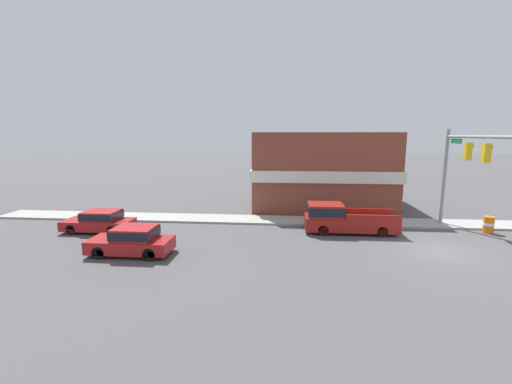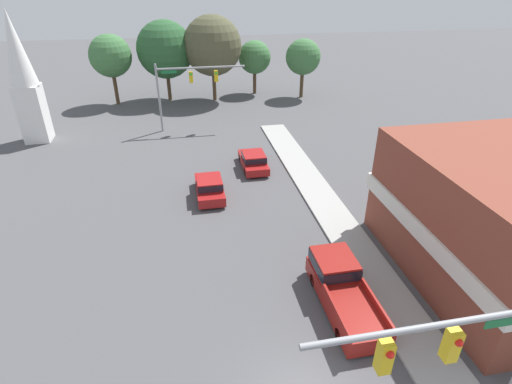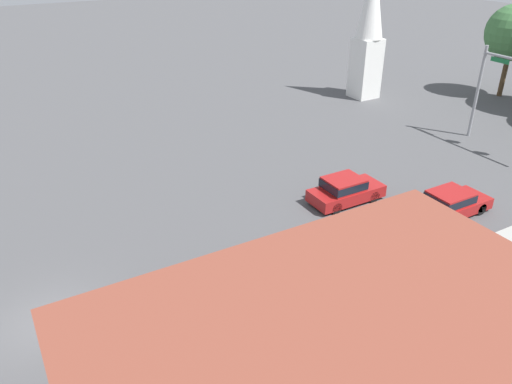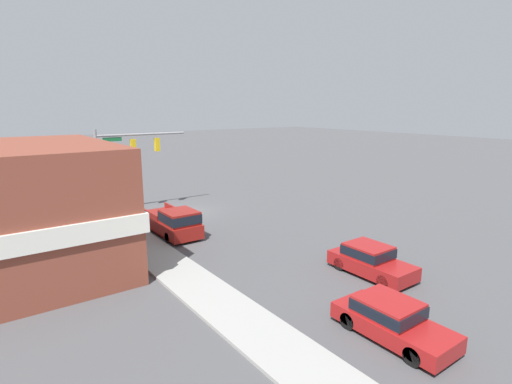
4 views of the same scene
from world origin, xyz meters
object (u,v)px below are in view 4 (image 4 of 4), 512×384
car_oncoming (391,318)px  construction_barrel (119,201)px  car_lead (370,259)px  pickup_truck_parked (173,221)px

car_oncoming → construction_barrel: bearing=94.5°
car_lead → pickup_truck_parked: 12.72m
car_lead → car_oncoming: bearing=45.8°
pickup_truck_parked → car_oncoming: bearing=95.0°
pickup_truck_parked → construction_barrel: size_ratio=5.38×
pickup_truck_parked → construction_barrel: bearing=-86.2°
car_lead → construction_barrel: car_lead is taller
car_lead → pickup_truck_parked: size_ratio=0.74×
car_oncoming → car_lead: bearing=45.8°
car_lead → construction_barrel: 21.72m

